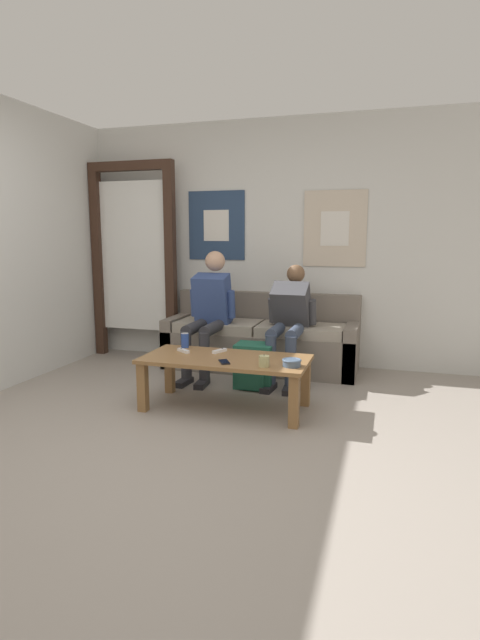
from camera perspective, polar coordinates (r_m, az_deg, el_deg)
The scene contains 14 objects.
ground_plane at distance 3.27m, azimuth -9.50°, elevation -14.97°, with size 18.00×18.00×0.00m, color gray.
wall_back at distance 5.39m, azimuth 2.37°, elevation 8.74°, with size 10.00×0.07×2.55m.
door_frame at distance 5.71m, azimuth -12.08°, elevation 7.81°, with size 1.00×0.10×2.15m.
couch at distance 5.15m, azimuth 2.43°, elevation -2.53°, with size 1.95×0.67×0.76m.
coffee_table at distance 3.93m, azimuth -1.68°, elevation -5.21°, with size 1.30×0.61×0.41m.
person_seated_adult at distance 4.89m, azimuth -3.58°, elevation 1.30°, with size 0.47×0.86×1.21m.
person_seated_teen at distance 4.73m, azimuth 5.66°, elevation 0.31°, with size 0.47×0.95×1.08m.
backpack at distance 4.51m, azimuth 1.66°, elevation -5.37°, with size 0.34×0.30×0.40m.
ceramic_bowl at distance 3.66m, azimuth 5.94°, elevation -4.83°, with size 0.14×0.14×0.05m.
pillar_candle at distance 3.64m, azimuth 2.76°, elevation -4.73°, with size 0.08×0.08×0.09m.
drink_can_blue at distance 4.27m, azimuth -6.32°, elevation -2.33°, with size 0.07×0.07×0.12m.
game_controller_near_left at distance 4.11m, azimuth -6.50°, elevation -3.50°, with size 0.14×0.11×0.03m.
game_controller_near_right at distance 4.08m, azimuth -2.35°, elevation -3.55°, with size 0.09×0.15×0.03m.
cell_phone at distance 3.76m, azimuth -1.81°, elevation -4.81°, with size 0.12×0.15×0.01m.
Camera 1 is at (1.35, -2.66, 1.35)m, focal length 28.00 mm.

